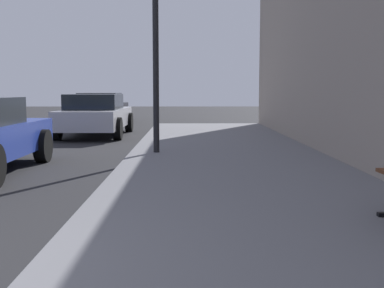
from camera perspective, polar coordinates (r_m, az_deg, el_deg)
name	(u,v)px	position (r m, az deg, el deg)	size (l,w,h in m)	color
car_silver	(96,115)	(15.54, -10.92, 3.30)	(1.92, 4.39, 1.27)	#B7B7BF
car_black	(101,108)	(21.74, -10.32, 4.10)	(2.02, 4.52, 1.27)	black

